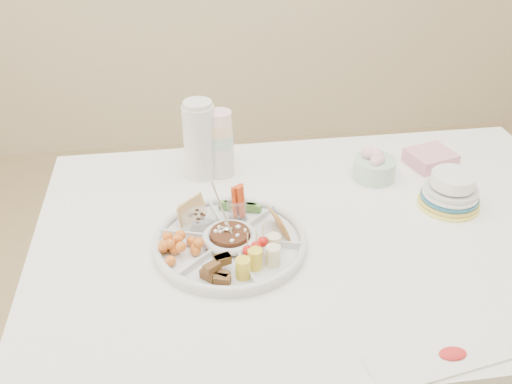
{
  "coord_description": "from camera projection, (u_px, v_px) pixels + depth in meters",
  "views": [
    {
      "loc": [
        -0.36,
        -1.17,
        1.65
      ],
      "look_at": [
        -0.18,
        0.07,
        0.85
      ],
      "focal_mm": 40.0,
      "sensor_mm": 36.0,
      "label": 1
    }
  ],
  "objects": [
    {
      "name": "cup_stack",
      "position": [
        220.0,
        142.0,
        1.68
      ],
      "size": [
        0.08,
        0.08,
        0.22
      ],
      "primitive_type": "cylinder",
      "rotation": [
        0.0,
        0.0,
        -0.08
      ],
      "color": "beige",
      "rests_on": "dining_table"
    },
    {
      "name": "napkin_stack",
      "position": [
        430.0,
        158.0,
        1.77
      ],
      "size": [
        0.16,
        0.15,
        0.04
      ],
      "primitive_type": "cube",
      "rotation": [
        0.0,
        0.0,
        0.28
      ],
      "color": "pink",
      "rests_on": "dining_table"
    },
    {
      "name": "thermos",
      "position": [
        199.0,
        139.0,
        1.67
      ],
      "size": [
        0.12,
        0.12,
        0.24
      ],
      "primitive_type": "cylinder",
      "rotation": [
        0.0,
        0.0,
        0.35
      ],
      "color": "silver",
      "rests_on": "dining_table"
    },
    {
      "name": "granola_chunks",
      "position": [
        219.0,
        269.0,
        1.31
      ],
      "size": [
        0.13,
        0.13,
        0.04
      ],
      "primitive_type": null,
      "rotation": [
        0.0,
        0.0,
        -0.3
      ],
      "color": "brown",
      "rests_on": "party_tray"
    },
    {
      "name": "cherries",
      "position": [
        179.0,
        247.0,
        1.38
      ],
      "size": [
        0.15,
        0.15,
        0.05
      ],
      "primitive_type": null,
      "rotation": [
        0.0,
        0.0,
        -0.3
      ],
      "color": "orange",
      "rests_on": "party_tray"
    },
    {
      "name": "plate_stack",
      "position": [
        451.0,
        189.0,
        1.56
      ],
      "size": [
        0.22,
        0.22,
        0.11
      ],
      "primitive_type": "cylinder",
      "rotation": [
        0.0,
        0.0,
        0.34
      ],
      "color": "gold",
      "rests_on": "dining_table"
    },
    {
      "name": "pita_raisins",
      "position": [
        192.0,
        214.0,
        1.48
      ],
      "size": [
        0.15,
        0.15,
        0.07
      ],
      "primitive_type": null,
      "rotation": [
        0.0,
        0.0,
        -0.3
      ],
      "color": "tan",
      "rests_on": "party_tray"
    },
    {
      "name": "tortillas",
      "position": [
        278.0,
        222.0,
        1.45
      ],
      "size": [
        0.12,
        0.12,
        0.06
      ],
      "primitive_type": null,
      "rotation": [
        0.0,
        0.0,
        -0.3
      ],
      "color": "tan",
      "rests_on": "party_tray"
    },
    {
      "name": "party_tray",
      "position": [
        230.0,
        240.0,
        1.42
      ],
      "size": [
        0.48,
        0.48,
        0.04
      ],
      "primitive_type": "cylinder",
      "rotation": [
        0.0,
        0.0,
        -0.3
      ],
      "color": "silver",
      "rests_on": "dining_table"
    },
    {
      "name": "bean_dip",
      "position": [
        230.0,
        237.0,
        1.42
      ],
      "size": [
        0.12,
        0.12,
        0.04
      ],
      "primitive_type": "cylinder",
      "rotation": [
        0.0,
        0.0,
        -0.3
      ],
      "color": "#4B2614",
      "rests_on": "party_tray"
    },
    {
      "name": "flower_bowl",
      "position": [
        375.0,
        164.0,
        1.69
      ],
      "size": [
        0.16,
        0.16,
        0.09
      ],
      "primitive_type": "cylinder",
      "rotation": [
        0.0,
        0.0,
        -0.36
      ],
      "color": "silver",
      "rests_on": "dining_table"
    },
    {
      "name": "carrot_cucumber",
      "position": [
        239.0,
        198.0,
        1.51
      ],
      "size": [
        0.13,
        0.13,
        0.09
      ],
      "primitive_type": null,
      "rotation": [
        0.0,
        0.0,
        -0.3
      ],
      "color": "#D44215",
      "rests_on": "party_tray"
    },
    {
      "name": "dining_table",
      "position": [
        319.0,
        332.0,
        1.7
      ],
      "size": [
        1.52,
        1.02,
        0.76
      ],
      "primitive_type": "cube",
      "color": "white",
      "rests_on": "floor"
    },
    {
      "name": "banana_tomato",
      "position": [
        271.0,
        248.0,
        1.33
      ],
      "size": [
        0.14,
        0.14,
        0.09
      ],
      "primitive_type": null,
      "rotation": [
        0.0,
        0.0,
        -0.3
      ],
      "color": "#DABA66",
      "rests_on": "party_tray"
    },
    {
      "name": "placemat",
      "position": [
        438.0,
        357.0,
        1.13
      ],
      "size": [
        0.31,
        0.15,
        0.01
      ],
      "primitive_type": "cube",
      "rotation": [
        0.0,
        0.0,
        0.17
      ],
      "color": "white",
      "rests_on": "dining_table"
    }
  ]
}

